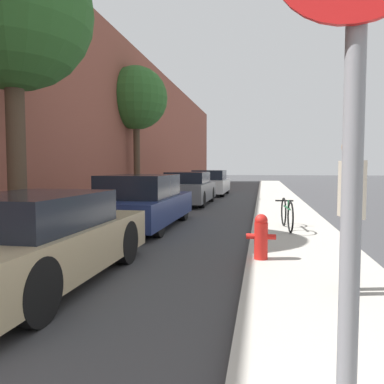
{
  "coord_description": "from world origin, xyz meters",
  "views": [
    {
      "loc": [
        2.13,
        0.52,
        1.6
      ],
      "look_at": [
        0.36,
        10.12,
        0.96
      ],
      "focal_mm": 35.6,
      "sensor_mm": 36.0,
      "label": 1
    }
  ],
  "objects_px": {
    "street_tree_far": "(136,99)",
    "fire_hydrant": "(261,236)",
    "parked_car_grey": "(189,189)",
    "street_tree_near": "(12,11)",
    "pedestrian": "(351,202)",
    "parked_car_white": "(210,183)",
    "parked_car_navy": "(142,202)",
    "bicycle": "(287,214)",
    "parked_car_champagne": "(38,240)",
    "traffic_sign_post": "(355,55)"
  },
  "relations": [
    {
      "from": "street_tree_far",
      "to": "fire_hydrant",
      "type": "bearing_deg",
      "value": -61.76
    },
    {
      "from": "parked_car_grey",
      "to": "street_tree_far",
      "type": "relative_size",
      "value": 0.74
    },
    {
      "from": "street_tree_near",
      "to": "fire_hydrant",
      "type": "height_order",
      "value": "street_tree_near"
    },
    {
      "from": "street_tree_far",
      "to": "pedestrian",
      "type": "relative_size",
      "value": 3.26
    },
    {
      "from": "parked_car_grey",
      "to": "parked_car_white",
      "type": "bearing_deg",
      "value": 88.32
    },
    {
      "from": "street_tree_near",
      "to": "parked_car_navy",
      "type": "bearing_deg",
      "value": 58.98
    },
    {
      "from": "parked_car_grey",
      "to": "bicycle",
      "type": "height_order",
      "value": "parked_car_grey"
    },
    {
      "from": "parked_car_champagne",
      "to": "street_tree_far",
      "type": "bearing_deg",
      "value": 102.5
    },
    {
      "from": "street_tree_far",
      "to": "parked_car_grey",
      "type": "bearing_deg",
      "value": -14.62
    },
    {
      "from": "parked_car_navy",
      "to": "street_tree_near",
      "type": "xyz_separation_m",
      "value": [
        -1.69,
        -2.8,
        3.97
      ]
    },
    {
      "from": "street_tree_far",
      "to": "pedestrian",
      "type": "height_order",
      "value": "street_tree_far"
    },
    {
      "from": "parked_car_white",
      "to": "pedestrian",
      "type": "relative_size",
      "value": 2.42
    },
    {
      "from": "parked_car_grey",
      "to": "street_tree_far",
      "type": "xyz_separation_m",
      "value": [
        -2.54,
        0.66,
        4.0
      ]
    },
    {
      "from": "parked_car_white",
      "to": "street_tree_near",
      "type": "bearing_deg",
      "value": -97.4
    },
    {
      "from": "parked_car_champagne",
      "to": "street_tree_far",
      "type": "xyz_separation_m",
      "value": [
        -2.66,
        12.0,
        4.06
      ]
    },
    {
      "from": "pedestrian",
      "to": "traffic_sign_post",
      "type": "bearing_deg",
      "value": 162.01
    },
    {
      "from": "street_tree_far",
      "to": "traffic_sign_post",
      "type": "relative_size",
      "value": 2.14
    },
    {
      "from": "parked_car_grey",
      "to": "street_tree_far",
      "type": "bearing_deg",
      "value": 165.38
    },
    {
      "from": "parked_car_white",
      "to": "fire_hydrant",
      "type": "bearing_deg",
      "value": -79.23
    },
    {
      "from": "fire_hydrant",
      "to": "pedestrian",
      "type": "bearing_deg",
      "value": -54.55
    },
    {
      "from": "parked_car_grey",
      "to": "fire_hydrant",
      "type": "relative_size",
      "value": 6.09
    },
    {
      "from": "parked_car_champagne",
      "to": "traffic_sign_post",
      "type": "xyz_separation_m",
      "value": [
        3.27,
        -3.25,
        1.36
      ]
    },
    {
      "from": "fire_hydrant",
      "to": "traffic_sign_post",
      "type": "relative_size",
      "value": 0.26
    },
    {
      "from": "parked_car_white",
      "to": "street_tree_far",
      "type": "bearing_deg",
      "value": -119.02
    },
    {
      "from": "parked_car_navy",
      "to": "parked_car_white",
      "type": "xyz_separation_m",
      "value": [
        0.22,
        11.84,
        0.01
      ]
    },
    {
      "from": "street_tree_near",
      "to": "traffic_sign_post",
      "type": "distance_m",
      "value": 7.96
    },
    {
      "from": "parked_car_navy",
      "to": "bicycle",
      "type": "relative_size",
      "value": 2.61
    },
    {
      "from": "pedestrian",
      "to": "street_tree_near",
      "type": "bearing_deg",
      "value": 64.15
    },
    {
      "from": "parked_car_champagne",
      "to": "street_tree_near",
      "type": "bearing_deg",
      "value": 129.87
    },
    {
      "from": "parked_car_white",
      "to": "fire_hydrant",
      "type": "relative_size",
      "value": 6.09
    },
    {
      "from": "parked_car_navy",
      "to": "traffic_sign_post",
      "type": "distance_m",
      "value": 9.06
    },
    {
      "from": "parked_car_white",
      "to": "parked_car_navy",
      "type": "bearing_deg",
      "value": -91.04
    },
    {
      "from": "parked_car_navy",
      "to": "parked_car_white",
      "type": "distance_m",
      "value": 11.84
    },
    {
      "from": "street_tree_near",
      "to": "fire_hydrant",
      "type": "distance_m",
      "value": 6.4
    },
    {
      "from": "street_tree_far",
      "to": "traffic_sign_post",
      "type": "distance_m",
      "value": 16.58
    },
    {
      "from": "street_tree_far",
      "to": "fire_hydrant",
      "type": "relative_size",
      "value": 8.21
    },
    {
      "from": "parked_car_navy",
      "to": "fire_hydrant",
      "type": "relative_size",
      "value": 6.22
    },
    {
      "from": "traffic_sign_post",
      "to": "pedestrian",
      "type": "xyz_separation_m",
      "value": [
        0.73,
        3.32,
        -0.78
      ]
    },
    {
      "from": "parked_car_navy",
      "to": "street_tree_far",
      "type": "relative_size",
      "value": 0.76
    },
    {
      "from": "parked_car_grey",
      "to": "pedestrian",
      "type": "xyz_separation_m",
      "value": [
        4.12,
        -11.26,
        0.52
      ]
    },
    {
      "from": "parked_car_white",
      "to": "street_tree_near",
      "type": "height_order",
      "value": "street_tree_near"
    },
    {
      "from": "street_tree_far",
      "to": "bicycle",
      "type": "height_order",
      "value": "street_tree_far"
    },
    {
      "from": "pedestrian",
      "to": "fire_hydrant",
      "type": "bearing_deg",
      "value": 29.8
    },
    {
      "from": "parked_car_navy",
      "to": "street_tree_far",
      "type": "bearing_deg",
      "value": 109.66
    },
    {
      "from": "parked_car_champagne",
      "to": "parked_car_navy",
      "type": "bearing_deg",
      "value": 91.94
    },
    {
      "from": "street_tree_far",
      "to": "parked_car_white",
      "type": "bearing_deg",
      "value": 60.98
    },
    {
      "from": "street_tree_near",
      "to": "street_tree_far",
      "type": "bearing_deg",
      "value": 94.69
    },
    {
      "from": "parked_car_navy",
      "to": "parked_car_grey",
      "type": "bearing_deg",
      "value": 89.52
    },
    {
      "from": "traffic_sign_post",
      "to": "bicycle",
      "type": "bearing_deg",
      "value": 101.26
    },
    {
      "from": "parked_car_champagne",
      "to": "pedestrian",
      "type": "height_order",
      "value": "pedestrian"
    }
  ]
}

